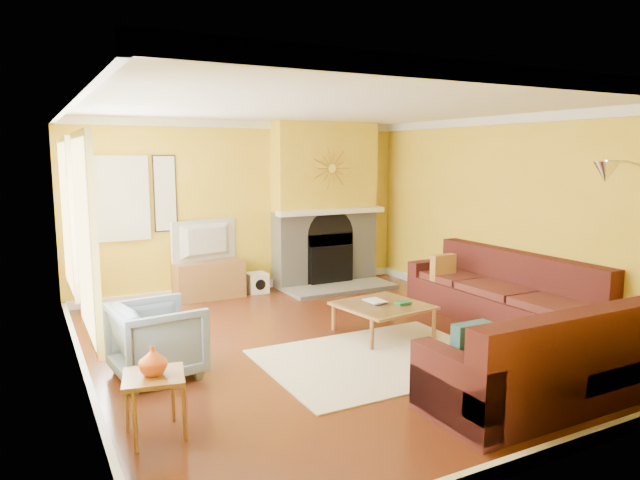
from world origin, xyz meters
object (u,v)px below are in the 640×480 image
sectional_sofa (464,308)px  coffee_table (383,319)px  armchair (157,340)px  media_console (209,279)px  side_table (155,406)px

sectional_sofa → coffee_table: 1.01m
armchair → media_console: bearing=-32.3°
coffee_table → armchair: 2.71m
coffee_table → armchair: armchair is taller
armchair → side_table: size_ratio=1.63×
media_console → coffee_table: bearing=-64.1°
sectional_sofa → armchair: 3.37m
sectional_sofa → armchair: sectional_sofa is taller
coffee_table → side_table: (-2.99, -1.31, 0.06)m
coffee_table → media_console: size_ratio=0.93×
coffee_table → sectional_sofa: bearing=-53.5°
sectional_sofa → coffee_table: size_ratio=3.96×
sectional_sofa → coffee_table: bearing=126.5°
sectional_sofa → side_table: bearing=-171.7°
media_console → armchair: armchair is taller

